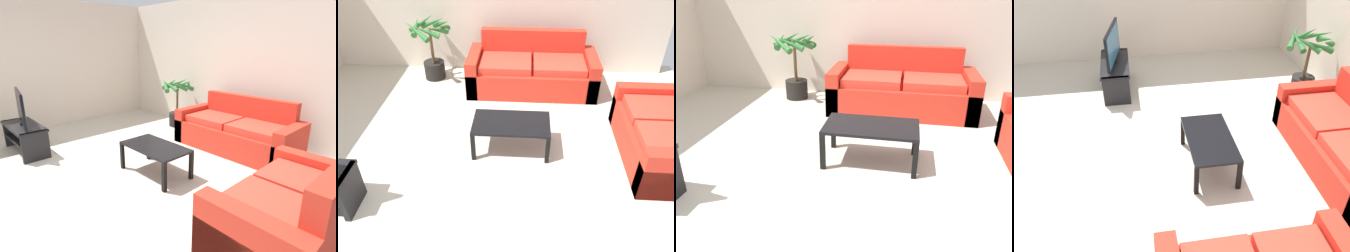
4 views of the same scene
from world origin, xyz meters
The scene contains 6 objects.
ground_plane centered at (0.00, 0.00, 0.00)m, with size 6.60×6.60×0.00m, color beige.
couch_main centered at (0.65, 2.28, 0.30)m, with size 2.07×0.90×0.90m.
tv_stand centered at (-1.74, -0.42, 0.31)m, with size 1.10×0.45×0.48m.
tv centered at (-1.73, -0.42, 0.78)m, with size 0.95×0.21×0.58m.
coffee_table centered at (0.39, 0.66, 0.36)m, with size 0.96×0.54×0.42m.
potted_palm centered at (-1.06, 2.54, 0.53)m, with size 0.78×0.79×1.08m.
Camera 4 is at (3.60, -0.20, 2.94)m, focal length 37.67 mm.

